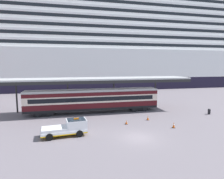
{
  "coord_description": "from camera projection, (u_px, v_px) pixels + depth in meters",
  "views": [
    {
      "loc": [
        -7.7,
        -19.97,
        8.28
      ],
      "look_at": [
        -1.05,
        9.07,
        4.5
      ],
      "focal_mm": 30.68,
      "sensor_mm": 36.0,
      "label": 1
    }
  ],
  "objects": [
    {
      "name": "traffic_cone_near",
      "position": [
        126.0,
        122.0,
        27.03
      ],
      "size": [
        0.36,
        0.36,
        0.59
      ],
      "color": "black",
      "rests_on": "ground"
    },
    {
      "name": "quay_bollard",
      "position": [
        209.0,
        111.0,
        32.52
      ],
      "size": [
        0.48,
        0.48,
        0.96
      ],
      "color": "black",
      "rests_on": "ground"
    },
    {
      "name": "service_truck",
      "position": [
        69.0,
        127.0,
        22.65
      ],
      "size": [
        5.38,
        2.66,
        2.02
      ],
      "color": "white",
      "rests_on": "ground"
    },
    {
      "name": "train_carriage",
      "position": [
        93.0,
        100.0,
        33.51
      ],
      "size": [
        22.87,
        2.81,
        4.11
      ],
      "color": "black",
      "rests_on": "ground"
    },
    {
      "name": "traffic_cone_far",
      "position": [
        148.0,
        118.0,
        29.03
      ],
      "size": [
        0.36,
        0.36,
        0.75
      ],
      "color": "black",
      "rests_on": "ground"
    },
    {
      "name": "platform_canopy",
      "position": [
        93.0,
        79.0,
        33.47
      ],
      "size": [
        34.95,
        5.69,
        6.05
      ],
      "color": "#B9B9B9",
      "rests_on": "ground"
    },
    {
      "name": "ground_plane",
      "position": [
        138.0,
        138.0,
        22.05
      ],
      "size": [
        400.0,
        400.0,
        0.0
      ],
      "primitive_type": "plane",
      "color": "slate"
    },
    {
      "name": "traffic_cone_mid",
      "position": [
        174.0,
        125.0,
        25.42
      ],
      "size": [
        0.36,
        0.36,
        0.78
      ],
      "color": "black",
      "rests_on": "ground"
    },
    {
      "name": "cruise_ship",
      "position": [
        108.0,
        49.0,
        75.56
      ],
      "size": [
        167.29,
        29.71,
        43.74
      ],
      "color": "black",
      "rests_on": "ground"
    }
  ]
}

